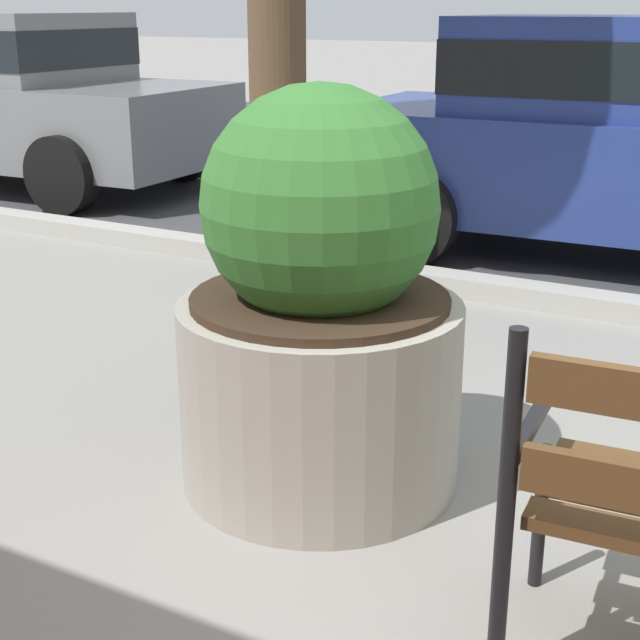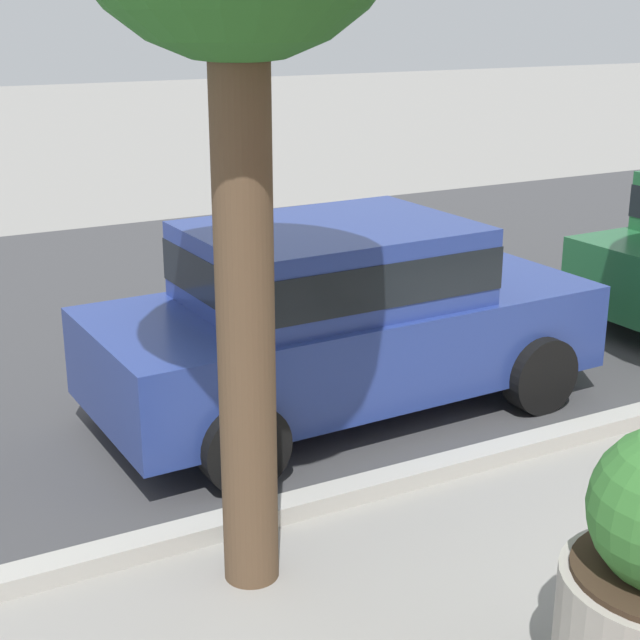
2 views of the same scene
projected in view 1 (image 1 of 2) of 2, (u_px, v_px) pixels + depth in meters
concrete_planter at (320, 313)px, 3.17m from camera, size 0.99×0.99×1.40m
parked_car_grey at (5, 94)px, 8.66m from camera, size 4.15×2.03×1.56m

